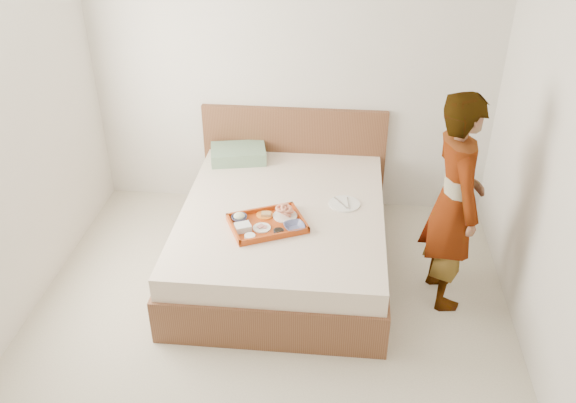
% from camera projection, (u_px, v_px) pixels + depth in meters
% --- Properties ---
extents(ground, '(3.50, 4.00, 0.01)m').
position_uv_depth(ground, '(263.00, 351.00, 4.12)').
color(ground, beige).
rests_on(ground, ground).
extents(wall_back, '(3.50, 0.01, 2.60)m').
position_uv_depth(wall_back, '(291.00, 68.00, 5.14)').
color(wall_back, silver).
rests_on(wall_back, ground).
extents(bed, '(1.65, 2.00, 0.53)m').
position_uv_depth(bed, '(283.00, 236.00, 4.83)').
color(bed, brown).
rests_on(bed, ground).
extents(headboard, '(1.65, 0.06, 0.95)m').
position_uv_depth(headboard, '(294.00, 157.00, 5.54)').
color(headboard, brown).
rests_on(headboard, ground).
extents(pillow, '(0.53, 0.41, 0.11)m').
position_uv_depth(pillow, '(238.00, 154.00, 5.35)').
color(pillow, gray).
rests_on(pillow, bed).
extents(tray, '(0.64, 0.57, 0.05)m').
position_uv_depth(tray, '(267.00, 223.00, 4.46)').
color(tray, '#AD3A0E').
rests_on(tray, bed).
extents(prawn_plate, '(0.24, 0.24, 0.01)m').
position_uv_depth(prawn_plate, '(285.00, 216.00, 4.55)').
color(prawn_plate, white).
rests_on(prawn_plate, tray).
extents(navy_bowl_big, '(0.20, 0.20, 0.04)m').
position_uv_depth(navy_bowl_big, '(294.00, 227.00, 4.41)').
color(navy_bowl_big, '#191E4E').
rests_on(navy_bowl_big, tray).
extents(sauce_dish, '(0.10, 0.10, 0.03)m').
position_uv_depth(sauce_dish, '(279.00, 232.00, 4.36)').
color(sauce_dish, black).
rests_on(sauce_dish, tray).
extents(meat_plate, '(0.17, 0.17, 0.01)m').
position_uv_depth(meat_plate, '(262.00, 228.00, 4.42)').
color(meat_plate, white).
rests_on(meat_plate, tray).
extents(bread_plate, '(0.17, 0.17, 0.01)m').
position_uv_depth(bread_plate, '(265.00, 215.00, 4.57)').
color(bread_plate, orange).
rests_on(bread_plate, tray).
extents(salad_bowl, '(0.15, 0.15, 0.04)m').
position_uv_depth(salad_bowl, '(239.00, 218.00, 4.50)').
color(salad_bowl, '#191E4E').
rests_on(salad_bowl, tray).
extents(plastic_tub, '(0.14, 0.13, 0.05)m').
position_uv_depth(plastic_tub, '(243.00, 227.00, 4.39)').
color(plastic_tub, silver).
rests_on(plastic_tub, tray).
extents(cheese_round, '(0.10, 0.10, 0.03)m').
position_uv_depth(cheese_round, '(250.00, 237.00, 4.31)').
color(cheese_round, white).
rests_on(cheese_round, tray).
extents(dinner_plate, '(0.30, 0.30, 0.01)m').
position_uv_depth(dinner_plate, '(344.00, 204.00, 4.73)').
color(dinner_plate, white).
rests_on(dinner_plate, bed).
extents(person, '(0.49, 0.66, 1.63)m').
position_uv_depth(person, '(454.00, 202.00, 4.21)').
color(person, silver).
rests_on(person, ground).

